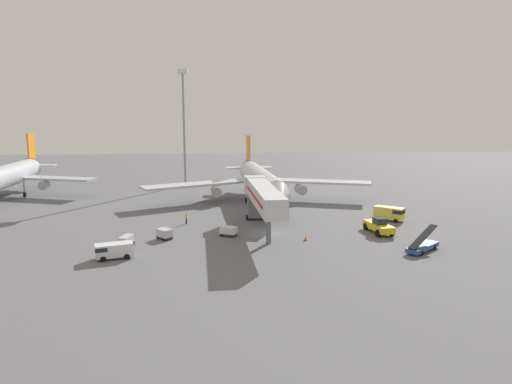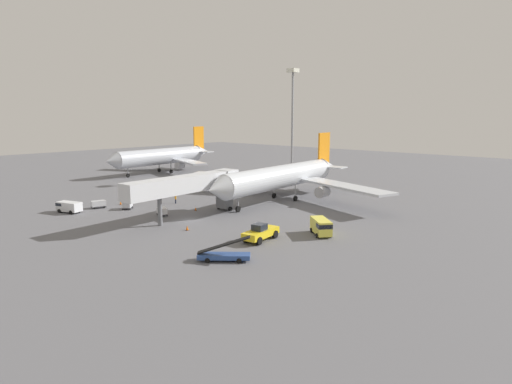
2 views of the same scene
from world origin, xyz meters
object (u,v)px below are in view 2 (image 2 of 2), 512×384
Objects in this scene: baggage_cart_mid_right at (162,211)px; safety_cone_alpha at (121,203)px; jet_bridge at (190,185)px; ground_crew_worker_foreground at (176,199)px; baggage_cart_near_right at (127,205)px; service_van_near_left at (321,226)px; pushback_tug at (261,233)px; belt_loader_truck at (224,255)px; service_van_rear_right at (69,206)px; apron_light_mast at (293,105)px; airplane_at_gate at (283,176)px; safety_cone_charlie at (187,228)px; airplane_background at (163,156)px; baggage_cart_outer_left at (98,204)px; safety_cone_bravo at (196,209)px.

baggage_cart_mid_right is 3.87× the size of safety_cone_alpha.
ground_crew_worker_foreground is (-11.90, 6.06, -4.67)m from jet_bridge.
safety_cone_alpha is (-4.53, 1.35, -0.48)m from baggage_cart_near_right.
service_van_near_left is 1.93× the size of baggage_cart_near_right.
pushback_tug is 9.76m from belt_loader_truck.
service_van_rear_right is 19.28m from ground_crew_worker_foreground.
service_van_near_left is 41.70m from safety_cone_alpha.
service_van_near_left is 59.26m from apron_light_mast.
airplane_at_gate is 29.03m from safety_cone_charlie.
belt_loader_truck is 2.15× the size of baggage_cart_mid_right.
airplane_background is (-46.37, 34.76, 4.17)m from baggage_cart_mid_right.
airplane_at_gate is 22.91m from jet_bridge.
service_van_near_left is 42.89m from baggage_cart_outer_left.
safety_cone_charlie is at bearing -81.76° from airplane_at_gate.
apron_light_mast is at bearing 120.63° from belt_loader_truck.
service_van_rear_right is (-41.75, -17.21, -0.22)m from service_van_near_left.
jet_bridge is 4.77× the size of service_van_rear_right.
service_van_near_left is at bearing 22.40° from service_van_rear_right.
safety_cone_charlie reaches higher than safety_cone_alpha.
service_van_rear_right is 22.34m from safety_cone_bravo.
ground_crew_worker_foreground is 8.06m from safety_cone_bravo.
jet_bridge reaches higher than pushback_tug.
baggage_cart_outer_left is 5.67m from baggage_cart_near_right.
belt_loader_truck is at bearing -29.15° from ground_crew_worker_foreground.
airplane_background is at bearing 159.86° from service_van_near_left.
safety_cone_bravo is at bearing -30.71° from airplane_background.
ground_crew_worker_foreground is 47.83m from airplane_background.
belt_loader_truck reaches higher than safety_cone_alpha.
baggage_cart_outer_left is 24.74m from safety_cone_charlie.
apron_light_mast is (-37.42, 42.13, 18.35)m from service_van_near_left.
ground_crew_worker_foreground is at bearing 153.00° from jet_bridge.
service_van_rear_right is 2.79× the size of ground_crew_worker_foreground.
baggage_cart_mid_right is 3.66× the size of safety_cone_charlie.
service_van_near_left is (4.73, 7.84, 0.21)m from pushback_tug.
safety_cone_alpha is at bearing -169.85° from service_van_near_left.
jet_bridge is at bearing -32.34° from airplane_background.
pushback_tug is at bearing -0.30° from baggage_cart_mid_right.
pushback_tug is 36.71m from baggage_cart_outer_left.
airplane_at_gate is at bearing 58.49° from service_van_rear_right.
airplane_at_gate reaches higher than pushback_tug.
ground_crew_worker_foreground is at bearing 168.20° from safety_cone_bravo.
pushback_tug is at bearing 104.80° from belt_loader_truck.
apron_light_mast reaches higher than baggage_cart_near_right.
service_van_near_left is 0.17× the size of apron_light_mast.
jet_bridge reaches higher than belt_loader_truck.
safety_cone_charlie is (20.01, -2.42, -0.46)m from baggage_cart_near_right.
ground_crew_worker_foreground is at bearing 75.31° from baggage_cart_near_right.
safety_cone_alpha is 0.02× the size of apron_light_mast.
baggage_cart_outer_left is (0.53, 5.37, -0.31)m from service_van_rear_right.
ground_crew_worker_foreground is at bearing 48.47° from safety_cone_alpha.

